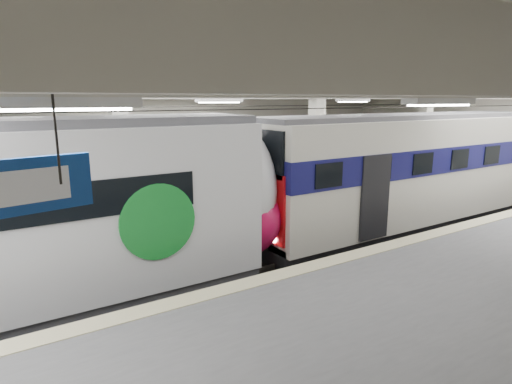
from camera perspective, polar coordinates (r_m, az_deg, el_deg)
station_hall at (r=11.18m, az=4.29°, el=3.28°), size 36.00×24.00×5.75m
modern_emu at (r=10.94m, az=-27.27°, el=-3.59°), size 14.27×2.94×4.58m
older_rer at (r=17.41m, az=19.30°, el=2.80°), size 13.47×2.97×4.44m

